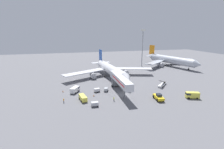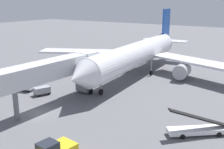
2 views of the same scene
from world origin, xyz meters
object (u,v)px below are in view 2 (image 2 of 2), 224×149
at_px(jet_bridge, 50,72).
at_px(belt_loader_truck, 198,129).
at_px(airplane_at_gate, 138,54).
at_px(service_van_rear_left, 5,75).
at_px(baggage_cart_far_center, 27,86).
at_px(baggage_cart_mid_left, 42,91).

bearing_deg(jet_bridge, belt_loader_truck, 7.73).
height_order(airplane_at_gate, belt_loader_truck, airplane_at_gate).
xyz_separation_m(airplane_at_gate, service_van_rear_left, (-19.87, -19.12, -3.27)).
relative_size(belt_loader_truck, baggage_cart_far_center, 2.69).
relative_size(service_van_rear_left, baggage_cart_far_center, 2.02).
xyz_separation_m(jet_bridge, belt_loader_truck, (21.66, 2.94, -4.62)).
relative_size(jet_bridge, belt_loader_truck, 3.24).
bearing_deg(baggage_cart_mid_left, jet_bridge, -29.01).
distance_m(jet_bridge, baggage_cart_mid_left, 7.42).
bearing_deg(baggage_cart_far_center, baggage_cart_mid_left, 0.74).
height_order(belt_loader_truck, baggage_cart_far_center, belt_loader_truck).
xyz_separation_m(baggage_cart_far_center, baggage_cart_mid_left, (3.88, 0.05, -0.08)).
distance_m(jet_bridge, belt_loader_truck, 22.35).
distance_m(airplane_at_gate, baggage_cart_mid_left, 22.62).
distance_m(airplane_at_gate, service_van_rear_left, 27.77).
height_order(baggage_cart_far_center, baggage_cart_mid_left, baggage_cart_far_center).
height_order(airplane_at_gate, service_van_rear_left, airplane_at_gate).
bearing_deg(service_van_rear_left, jet_bridge, -15.13).
bearing_deg(jet_bridge, baggage_cart_far_center, 162.85).
bearing_deg(baggage_cart_mid_left, baggage_cart_far_center, -179.26).
height_order(belt_loader_truck, baggage_cart_mid_left, belt_loader_truck).
relative_size(airplane_at_gate, service_van_rear_left, 9.99).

